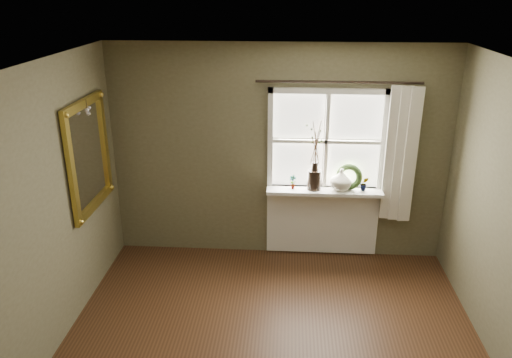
{
  "coord_description": "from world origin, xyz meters",
  "views": [
    {
      "loc": [
        0.11,
        -3.37,
        3.18
      ],
      "look_at": [
        -0.22,
        1.55,
        1.25
      ],
      "focal_mm": 35.0,
      "sensor_mm": 36.0,
      "label": 1
    }
  ],
  "objects_px": {
    "dark_jug": "(314,180)",
    "gilt_mirror": "(89,155)",
    "wreath": "(349,179)",
    "cream_vase": "(341,180)"
  },
  "relations": [
    {
      "from": "dark_jug",
      "to": "gilt_mirror",
      "type": "height_order",
      "value": "gilt_mirror"
    },
    {
      "from": "dark_jug",
      "to": "wreath",
      "type": "distance_m",
      "value": 0.41
    },
    {
      "from": "cream_vase",
      "to": "gilt_mirror",
      "type": "height_order",
      "value": "gilt_mirror"
    },
    {
      "from": "wreath",
      "to": "dark_jug",
      "type": "bearing_deg",
      "value": -160.72
    },
    {
      "from": "wreath",
      "to": "gilt_mirror",
      "type": "bearing_deg",
      "value": -151.75
    },
    {
      "from": "gilt_mirror",
      "to": "cream_vase",
      "type": "bearing_deg",
      "value": 14.27
    },
    {
      "from": "wreath",
      "to": "gilt_mirror",
      "type": "height_order",
      "value": "gilt_mirror"
    },
    {
      "from": "cream_vase",
      "to": "gilt_mirror",
      "type": "distance_m",
      "value": 2.83
    },
    {
      "from": "wreath",
      "to": "cream_vase",
      "type": "bearing_deg",
      "value": -143.45
    },
    {
      "from": "cream_vase",
      "to": "gilt_mirror",
      "type": "relative_size",
      "value": 0.22
    }
  ]
}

